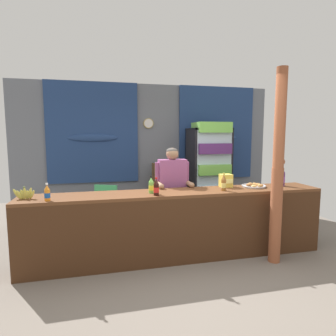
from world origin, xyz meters
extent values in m
plane|color=slate|center=(0.00, 1.05, 0.00)|extent=(7.13, 7.13, 0.00)
cube|color=slate|center=(0.00, 2.69, 1.38)|extent=(5.35, 0.12, 2.77)
cube|color=navy|center=(-1.11, 2.60, 1.77)|extent=(1.77, 0.04, 1.99)
ellipsoid|color=navy|center=(-1.11, 2.58, 1.67)|extent=(0.97, 0.10, 0.16)
cube|color=navy|center=(1.51, 2.60, 1.77)|extent=(1.69, 0.04, 1.99)
ellipsoid|color=navy|center=(1.51, 2.58, 1.67)|extent=(0.93, 0.10, 0.16)
cylinder|color=tan|center=(0.01, 2.61, 1.97)|extent=(0.21, 0.03, 0.21)
cylinder|color=white|center=(0.01, 2.59, 1.97)|extent=(0.18, 0.01, 0.18)
cube|color=beige|center=(-0.93, 2.61, 1.75)|extent=(0.24, 0.02, 0.18)
cube|color=brown|center=(0.07, 0.50, 0.93)|extent=(4.19, 0.56, 0.04)
cube|color=#432715|center=(0.07, 0.24, 0.45)|extent=(4.19, 0.04, 0.91)
cube|color=#432715|center=(-1.99, 0.50, 0.45)|extent=(0.08, 0.51, 0.91)
cube|color=#432715|center=(2.13, 0.50, 0.45)|extent=(0.08, 0.51, 0.91)
cylinder|color=#995133|center=(1.31, 0.05, 0.65)|extent=(0.16, 0.16, 1.30)
cylinder|color=#995133|center=(1.31, 0.05, 1.95)|extent=(0.14, 0.14, 1.30)
ellipsoid|color=#995133|center=(1.38, 0.05, 1.38)|extent=(0.06, 0.05, 0.08)
cube|color=black|center=(1.14, 2.42, 0.93)|extent=(0.78, 0.04, 1.86)
cube|color=black|center=(0.77, 2.12, 0.93)|extent=(0.04, 0.64, 1.86)
cube|color=black|center=(1.51, 2.12, 0.93)|extent=(0.04, 0.64, 1.86)
cube|color=black|center=(1.14, 2.12, 1.84)|extent=(0.78, 0.64, 0.04)
cube|color=black|center=(1.14, 2.12, 0.04)|extent=(0.78, 0.64, 0.08)
cube|color=silver|center=(1.14, 1.81, 0.98)|extent=(0.72, 0.02, 1.70)
cylinder|color=#B7B7BC|center=(1.47, 1.78, 0.93)|extent=(0.02, 0.02, 0.40)
cube|color=silver|center=(1.14, 2.12, 0.55)|extent=(0.70, 0.56, 0.02)
cube|color=silver|center=(1.14, 1.99, 0.66)|extent=(0.66, 0.52, 0.20)
cube|color=silver|center=(1.14, 2.12, 0.96)|extent=(0.70, 0.56, 0.02)
cube|color=#75C64C|center=(1.14, 1.99, 1.07)|extent=(0.66, 0.52, 0.20)
cube|color=silver|center=(1.14, 2.12, 1.36)|extent=(0.70, 0.56, 0.02)
cube|color=#56286B|center=(1.14, 1.99, 1.47)|extent=(0.66, 0.52, 0.20)
cube|color=silver|center=(1.14, 2.12, 1.76)|extent=(0.70, 0.56, 0.02)
cube|color=#75C64C|center=(1.14, 1.99, 1.87)|extent=(0.66, 0.52, 0.20)
cube|color=brown|center=(0.07, 2.37, 0.58)|extent=(0.04, 0.28, 1.16)
cube|color=brown|center=(0.51, 2.37, 0.58)|extent=(0.04, 0.28, 1.16)
cube|color=brown|center=(0.29, 2.37, 0.98)|extent=(0.44, 0.28, 0.02)
cylinder|color=#56286B|center=(0.22, 2.37, 1.06)|extent=(0.07, 0.07, 0.13)
cylinder|color=brown|center=(0.36, 2.37, 1.05)|extent=(0.06, 0.06, 0.10)
cube|color=brown|center=(0.29, 2.37, 0.64)|extent=(0.44, 0.28, 0.02)
cylinder|color=#56286B|center=(0.22, 2.37, 0.73)|extent=(0.05, 0.05, 0.15)
cylinder|color=black|center=(0.36, 2.37, 0.72)|extent=(0.06, 0.06, 0.14)
cube|color=brown|center=(0.29, 2.37, 0.29)|extent=(0.44, 0.28, 0.02)
cylinder|color=silver|center=(0.22, 2.37, 0.37)|extent=(0.06, 0.06, 0.14)
cylinder|color=orange|center=(0.36, 2.37, 0.37)|extent=(0.05, 0.05, 0.14)
cube|color=#4CC675|center=(-0.99, 1.59, 0.44)|extent=(0.59, 0.59, 0.04)
cube|color=#4CC675|center=(-0.90, 1.77, 0.66)|extent=(0.39, 0.22, 0.40)
cylinder|color=#4CC675|center=(-1.24, 1.50, 0.22)|extent=(0.04, 0.04, 0.44)
cylinder|color=#4CC675|center=(-0.90, 1.33, 0.22)|extent=(0.04, 0.04, 0.44)
cylinder|color=#4CC675|center=(-1.08, 1.84, 0.22)|extent=(0.04, 0.04, 0.44)
cylinder|color=#4CC675|center=(-0.73, 1.67, 0.22)|extent=(0.04, 0.04, 0.44)
cube|color=#4CC675|center=(-1.17, 1.67, 0.56)|extent=(0.21, 0.37, 0.03)
cube|color=#4CC675|center=(-0.81, 1.50, 0.56)|extent=(0.21, 0.37, 0.03)
cylinder|color=#28282D|center=(0.01, 0.99, 0.43)|extent=(0.11, 0.11, 0.85)
cylinder|color=#28282D|center=(0.20, 0.99, 0.43)|extent=(0.11, 0.11, 0.85)
cube|color=#934C7F|center=(0.11, 0.99, 1.10)|extent=(0.43, 0.20, 0.50)
sphere|color=#997051|center=(0.11, 0.99, 1.44)|extent=(0.19, 0.19, 0.19)
ellipsoid|color=#4C4742|center=(0.11, 1.00, 1.48)|extent=(0.18, 0.18, 0.10)
cylinder|color=#934C7F|center=(-0.12, 0.99, 1.15)|extent=(0.08, 0.08, 0.32)
cylinder|color=#997051|center=(-0.12, 0.84, 0.99)|extent=(0.07, 0.26, 0.07)
sphere|color=#997051|center=(-0.12, 0.71, 0.99)|extent=(0.08, 0.08, 0.08)
cylinder|color=#934C7F|center=(0.34, 0.99, 1.15)|extent=(0.08, 0.08, 0.32)
cylinder|color=#997051|center=(0.34, 0.84, 0.99)|extent=(0.07, 0.26, 0.07)
sphere|color=#997051|center=(0.34, 0.71, 0.99)|extent=(0.08, 0.08, 0.08)
cylinder|color=#56286B|center=(1.73, 0.55, 1.05)|extent=(0.10, 0.10, 0.21)
cone|color=#56286B|center=(1.73, 0.55, 1.20)|extent=(0.10, 0.10, 0.09)
cylinder|color=silver|center=(1.73, 0.55, 1.26)|extent=(0.04, 0.04, 0.03)
cylinder|color=purple|center=(1.73, 0.55, 1.05)|extent=(0.10, 0.10, 0.09)
cylinder|color=#75C64C|center=(-0.32, 0.47, 1.02)|extent=(0.07, 0.07, 0.15)
cone|color=#75C64C|center=(-0.32, 0.47, 1.13)|extent=(0.07, 0.07, 0.07)
cylinder|color=black|center=(-0.32, 0.47, 1.18)|extent=(0.03, 0.03, 0.02)
cylinder|color=yellow|center=(-0.32, 0.47, 1.02)|extent=(0.07, 0.07, 0.07)
cylinder|color=black|center=(-0.28, 0.31, 1.02)|extent=(0.07, 0.07, 0.15)
cone|color=black|center=(-0.28, 0.31, 1.13)|extent=(0.07, 0.07, 0.07)
cylinder|color=red|center=(-0.28, 0.31, 1.18)|extent=(0.03, 0.03, 0.02)
cylinder|color=red|center=(-0.28, 0.31, 1.02)|extent=(0.07, 0.07, 0.07)
cylinder|color=orange|center=(-1.60, 0.32, 1.02)|extent=(0.07, 0.07, 0.13)
cone|color=orange|center=(-1.60, 0.32, 1.11)|extent=(0.07, 0.07, 0.06)
cylinder|color=white|center=(-1.60, 0.32, 1.15)|extent=(0.03, 0.03, 0.02)
cylinder|color=#194C99|center=(-1.60, 0.32, 1.02)|extent=(0.07, 0.07, 0.06)
cylinder|color=brown|center=(0.70, 0.40, 1.03)|extent=(0.07, 0.07, 0.16)
cone|color=brown|center=(0.70, 0.40, 1.14)|extent=(0.07, 0.07, 0.07)
cylinder|color=#E5CC4C|center=(0.70, 0.40, 1.19)|extent=(0.03, 0.03, 0.03)
cylinder|color=#E5D166|center=(0.70, 0.40, 1.03)|extent=(0.07, 0.07, 0.07)
cube|color=#EAD14C|center=(0.86, 0.67, 1.05)|extent=(0.17, 0.14, 0.19)
cube|color=#FFFF8C|center=(0.86, 0.60, 1.05)|extent=(0.16, 0.00, 0.07)
cylinder|color=#BCBCC1|center=(1.26, 0.56, 0.96)|extent=(0.34, 0.34, 0.02)
torus|color=#BCBCC1|center=(1.26, 0.56, 0.97)|extent=(0.36, 0.36, 0.02)
ellipsoid|color=#C68947|center=(1.33, 0.56, 0.99)|extent=(0.07, 0.06, 0.04)
ellipsoid|color=#C68947|center=(1.31, 0.62, 0.98)|extent=(0.07, 0.08, 0.04)
ellipsoid|color=#C68947|center=(1.23, 0.60, 0.99)|extent=(0.09, 0.07, 0.05)
ellipsoid|color=#A36638|center=(1.18, 0.57, 0.98)|extent=(0.08, 0.06, 0.04)
ellipsoid|color=tan|center=(1.21, 0.46, 0.98)|extent=(0.08, 0.08, 0.04)
ellipsoid|color=#C68947|center=(1.31, 0.46, 0.99)|extent=(0.09, 0.08, 0.05)
ellipsoid|color=#CCC14C|center=(-1.98, 0.49, 1.01)|extent=(0.11, 0.04, 0.15)
ellipsoid|color=#CCC14C|center=(-1.95, 0.48, 1.00)|extent=(0.08, 0.03, 0.13)
ellipsoid|color=#CCC14C|center=(-1.92, 0.49, 1.01)|extent=(0.06, 0.04, 0.13)
ellipsoid|color=#CCC14C|center=(-1.89, 0.48, 1.02)|extent=(0.05, 0.04, 0.15)
ellipsoid|color=#CCC14C|center=(-1.86, 0.48, 1.00)|extent=(0.06, 0.04, 0.12)
ellipsoid|color=#CCC14C|center=(-1.83, 0.48, 1.02)|extent=(0.08, 0.04, 0.15)
ellipsoid|color=#CCC14C|center=(-1.80, 0.47, 1.00)|extent=(0.08, 0.04, 0.12)
cylinder|color=olive|center=(-1.89, 0.49, 1.08)|extent=(0.02, 0.02, 0.05)
camera|label=1|loc=(-0.96, -3.22, 1.73)|focal=30.20mm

